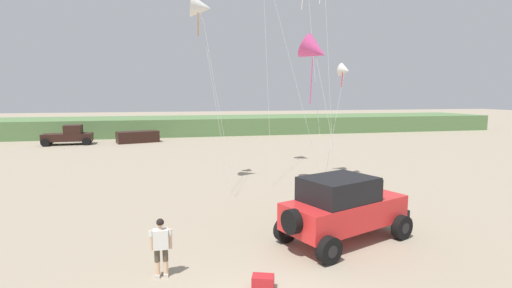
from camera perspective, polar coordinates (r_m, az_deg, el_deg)
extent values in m
cube|color=#567A47|center=(50.27, -13.58, 2.70)|extent=(90.00, 9.83, 2.11)
cube|color=red|center=(13.44, 13.25, -9.94)|extent=(4.77, 3.30, 0.90)
cube|color=red|center=(14.56, 17.75, -7.24)|extent=(1.64, 1.98, 0.12)
cube|color=black|center=(12.97, 12.30, -6.66)|extent=(2.78, 2.47, 0.80)
cube|color=black|center=(13.85, 15.76, -6.04)|extent=(0.70, 1.60, 0.72)
cube|color=black|center=(15.21, 19.15, -9.17)|extent=(0.84, 1.75, 0.28)
cylinder|color=black|center=(11.88, 5.48, -11.59)|extent=(0.56, 0.83, 0.77)
cylinder|color=black|center=(15.52, 14.82, -9.91)|extent=(0.89, 0.58, 0.84)
cylinder|color=black|center=(15.52, 14.82, -9.91)|extent=(0.47, 0.43, 0.38)
cylinder|color=black|center=(14.33, 21.15, -11.64)|extent=(0.89, 0.58, 0.84)
cylinder|color=black|center=(14.33, 21.15, -11.64)|extent=(0.47, 0.43, 0.38)
cylinder|color=black|center=(13.21, 4.49, -12.78)|extent=(0.89, 0.58, 0.84)
cylinder|color=black|center=(13.21, 4.49, -12.78)|extent=(0.47, 0.43, 0.38)
cylinder|color=black|center=(11.78, 10.96, -15.47)|extent=(0.89, 0.58, 0.84)
cylinder|color=black|center=(11.78, 10.96, -15.47)|extent=(0.47, 0.43, 0.38)
cylinder|color=#DBB28E|center=(11.21, -14.63, -17.77)|extent=(0.14, 0.14, 0.49)
cylinder|color=#4C4233|center=(11.05, -14.70, -15.92)|extent=(0.15, 0.15, 0.36)
cube|color=silver|center=(11.33, -14.59, -18.59)|extent=(0.11, 0.26, 0.10)
cylinder|color=#DBB28E|center=(11.20, -13.45, -17.75)|extent=(0.14, 0.14, 0.49)
cylinder|color=#4C4233|center=(11.04, -13.52, -15.90)|extent=(0.15, 0.15, 0.36)
cube|color=silver|center=(11.32, -13.42, -18.57)|extent=(0.11, 0.26, 0.10)
cube|color=silver|center=(10.88, -14.19, -13.73)|extent=(0.40, 0.26, 0.54)
cylinder|color=#DBB28E|center=(10.90, -15.56, -13.80)|extent=(0.09, 0.09, 0.56)
cylinder|color=silver|center=(10.83, -15.60, -12.87)|extent=(0.11, 0.11, 0.16)
cylinder|color=#DBB28E|center=(10.88, -12.80, -13.75)|extent=(0.09, 0.09, 0.56)
cylinder|color=silver|center=(10.81, -12.83, -12.81)|extent=(0.11, 0.11, 0.16)
cylinder|color=#DBB28E|center=(10.77, -14.24, -12.19)|extent=(0.10, 0.10, 0.08)
sphere|color=#DBB28E|center=(10.73, -14.26, -11.46)|extent=(0.21, 0.21, 0.21)
sphere|color=black|center=(10.70, -14.27, -11.39)|extent=(0.21, 0.21, 0.21)
cube|color=#B21E23|center=(10.32, 1.07, -20.20)|extent=(0.65, 0.53, 0.38)
cube|color=black|center=(42.58, -26.54, 0.93)|extent=(4.70, 2.16, 0.76)
cube|color=black|center=(42.41, -25.87, 2.03)|extent=(1.70, 1.89, 0.84)
cylinder|color=black|center=(43.35, -23.86, 0.67)|extent=(0.77, 0.30, 0.76)
cylinder|color=black|center=(41.29, -24.24, 0.34)|extent=(0.77, 0.30, 0.76)
cylinder|color=black|center=(44.01, -28.63, 0.49)|extent=(0.77, 0.30, 0.76)
cylinder|color=black|center=(41.98, -29.24, 0.16)|extent=(0.77, 0.30, 0.76)
cube|color=black|center=(41.77, -17.41, 1.04)|extent=(4.51, 2.83, 1.20)
cylinder|color=silver|center=(19.49, 8.87, 10.09)|extent=(0.15, 3.48, 11.74)
cylinder|color=silver|center=(17.00, 11.05, 7.93)|extent=(0.15, 1.47, 10.24)
cone|color=white|center=(20.80, -8.34, 19.75)|extent=(1.20, 1.17, 1.19)
cylinder|color=orange|center=(20.62, -8.73, 17.37)|extent=(0.05, 0.28, 1.12)
cylinder|color=silver|center=(19.16, -5.84, 6.69)|extent=(1.31, 2.47, 9.40)
cone|color=#E04C93|center=(18.12, 8.87, 13.80)|extent=(1.63, 1.99, 1.91)
cylinder|color=#E04C93|center=(17.96, 8.33, 9.41)|extent=(0.05, 0.29, 2.12)
cylinder|color=silver|center=(17.14, 11.07, 2.45)|extent=(0.67, 2.30, 6.97)
cone|color=white|center=(22.45, 13.24, 10.79)|extent=(0.93, 1.02, 0.95)
cylinder|color=red|center=(22.36, 12.85, 9.41)|extent=(0.05, 0.14, 0.78)
cylinder|color=silver|center=(21.35, 11.71, 2.52)|extent=(1.86, 1.63, 6.33)
cylinder|color=yellow|center=(21.77, -9.25, 20.28)|extent=(0.05, 0.06, 0.64)
cylinder|color=silver|center=(19.98, -6.45, 8.07)|extent=(1.29, 2.65, 10.35)
cylinder|color=silver|center=(22.52, 1.63, 12.08)|extent=(0.52, 4.38, 13.54)
cylinder|color=silver|center=(17.84, 5.74, 10.34)|extent=(2.54, 2.65, 11.70)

